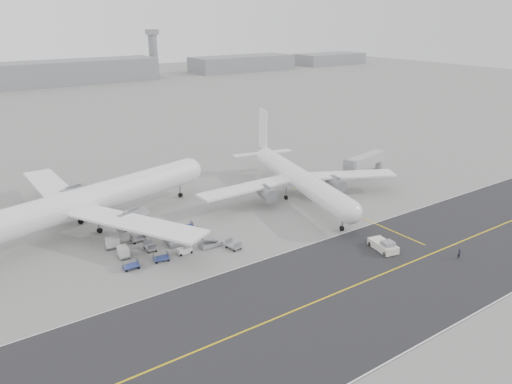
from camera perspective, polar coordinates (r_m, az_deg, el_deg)
ground at (r=90.97m, az=-0.62°, el=-7.43°), size 700.00×700.00×0.00m
taxiway at (r=81.71m, az=9.65°, el=-11.13°), size 220.00×59.00×0.03m
horizon_buildings at (r=338.06m, az=-22.20°, el=11.28°), size 520.00×28.00×28.00m
control_tower at (r=363.27m, az=-11.66°, el=15.38°), size 7.00×7.00×31.25m
airliner_a at (r=106.03m, az=-18.59°, el=-0.93°), size 59.16×57.82×20.79m
airliner_b at (r=117.53m, az=4.85°, el=1.58°), size 48.84×49.94×17.50m
pushback_tug at (r=96.02m, az=14.38°, el=-5.95°), size 4.03×7.99×2.25m
jet_bridge at (r=136.24m, az=12.40°, el=3.44°), size 16.77×6.33×6.26m
gse_cluster at (r=96.32m, az=-10.72°, el=-6.18°), size 25.15×19.96×2.14m
stray_dolly at (r=94.05m, az=-2.59°, el=-6.50°), size 2.19×3.10×1.76m
ground_crew_a at (r=97.01m, az=22.20°, el=-6.56°), size 0.73×0.49×1.95m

